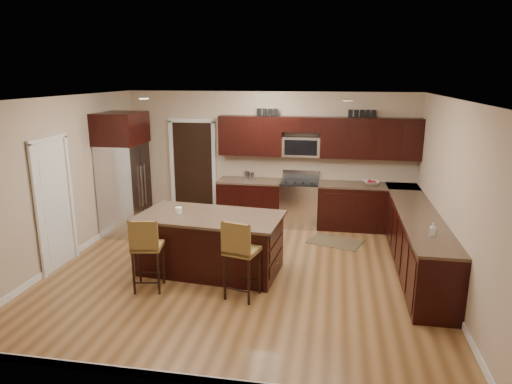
% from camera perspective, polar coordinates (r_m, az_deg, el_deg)
% --- Properties ---
extents(floor, '(6.00, 6.00, 0.00)m').
position_cam_1_polar(floor, '(7.34, -1.61, -9.89)').
color(floor, olive).
rests_on(floor, ground).
extents(ceiling, '(6.00, 6.00, 0.00)m').
position_cam_1_polar(ceiling, '(6.70, -1.78, 11.66)').
color(ceiling, silver).
rests_on(ceiling, wall_back).
extents(wall_back, '(6.00, 0.00, 6.00)m').
position_cam_1_polar(wall_back, '(9.55, 1.63, 4.34)').
color(wall_back, tan).
rests_on(wall_back, floor).
extents(wall_left, '(0.00, 5.50, 5.50)m').
position_cam_1_polar(wall_left, '(8.04, -23.13, 1.25)').
color(wall_left, tan).
rests_on(wall_left, floor).
extents(wall_right, '(0.00, 5.50, 5.50)m').
position_cam_1_polar(wall_right, '(6.96, 23.29, -0.68)').
color(wall_right, tan).
rests_on(wall_right, floor).
extents(base_cabinets, '(4.02, 3.96, 0.92)m').
position_cam_1_polar(base_cabinets, '(8.42, 13.20, -3.68)').
color(base_cabinets, black).
rests_on(base_cabinets, floor).
extents(upper_cabinets, '(4.00, 0.33, 0.80)m').
position_cam_1_polar(upper_cabinets, '(9.22, 7.98, 6.93)').
color(upper_cabinets, black).
rests_on(upper_cabinets, wall_back).
extents(range, '(0.76, 0.64, 1.11)m').
position_cam_1_polar(range, '(9.38, 5.44, -1.41)').
color(range, silver).
rests_on(range, floor).
extents(microwave, '(0.76, 0.31, 0.40)m').
position_cam_1_polar(microwave, '(9.29, 5.68, 5.68)').
color(microwave, silver).
rests_on(microwave, upper_cabinets).
extents(doorway, '(0.85, 0.03, 2.06)m').
position_cam_1_polar(doorway, '(9.96, -7.84, 2.76)').
color(doorway, black).
rests_on(doorway, floor).
extents(pantry_door, '(0.03, 0.80, 2.04)m').
position_cam_1_polar(pantry_door, '(7.87, -23.94, -1.59)').
color(pantry_door, white).
rests_on(pantry_door, floor).
extents(letter_decor, '(2.20, 0.03, 0.15)m').
position_cam_1_polar(letter_decor, '(9.18, 7.17, 9.78)').
color(letter_decor, black).
rests_on(letter_decor, upper_cabinets).
extents(island, '(2.31, 1.36, 0.92)m').
position_cam_1_polar(island, '(7.25, -5.69, -6.59)').
color(island, black).
rests_on(island, floor).
extents(stool_left, '(0.47, 0.47, 1.09)m').
position_cam_1_polar(stool_left, '(6.65, -13.56, -6.64)').
color(stool_left, olive).
rests_on(stool_left, floor).
extents(stool_right, '(0.52, 0.52, 1.14)m').
position_cam_1_polar(stool_right, '(6.24, -2.02, -7.34)').
color(stool_right, olive).
rests_on(stool_right, floor).
extents(refrigerator, '(0.79, 0.94, 2.35)m').
position_cam_1_polar(refrigerator, '(9.10, -16.22, 2.35)').
color(refrigerator, silver).
rests_on(refrigerator, floor).
extents(floor_mat, '(1.09, 0.90, 0.01)m').
position_cam_1_polar(floor_mat, '(8.68, 9.89, -6.14)').
color(floor_mat, brown).
rests_on(floor_mat, floor).
extents(fruit_bowl, '(0.36, 0.36, 0.08)m').
position_cam_1_polar(fruit_bowl, '(9.26, 14.21, 1.11)').
color(fruit_bowl, silver).
rests_on(fruit_bowl, base_cabinets).
extents(soap_bottle, '(0.09, 0.10, 0.18)m').
position_cam_1_polar(soap_bottle, '(6.60, 21.24, -4.37)').
color(soap_bottle, '#B2B2B2').
rests_on(soap_bottle, base_cabinets).
extents(canister_tall, '(0.12, 0.12, 0.19)m').
position_cam_1_polar(canister_tall, '(9.39, -1.21, 2.08)').
color(canister_tall, silver).
rests_on(canister_tall, base_cabinets).
extents(canister_short, '(0.11, 0.11, 0.17)m').
position_cam_1_polar(canister_short, '(9.37, -0.55, 2.00)').
color(canister_short, silver).
rests_on(canister_short, base_cabinets).
extents(island_jar, '(0.10, 0.10, 0.10)m').
position_cam_1_polar(island_jar, '(7.23, -9.62, -2.28)').
color(island_jar, white).
rests_on(island_jar, island).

